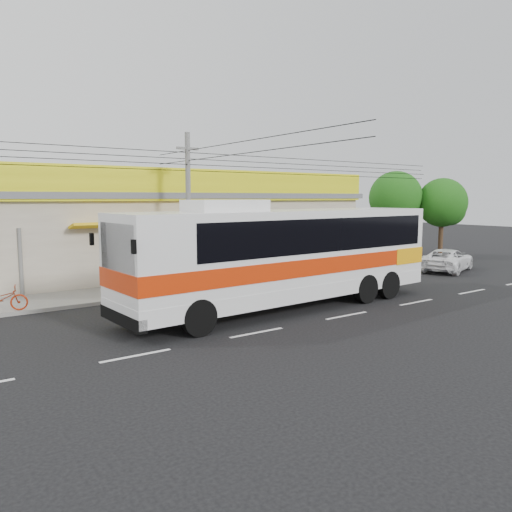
# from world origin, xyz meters

# --- Properties ---
(ground) EXTENTS (120.00, 120.00, 0.00)m
(ground) POSITION_xyz_m (0.00, 0.00, 0.00)
(ground) COLOR black
(ground) RESTS_ON ground
(sidewalk) EXTENTS (30.00, 3.20, 0.15)m
(sidewalk) POSITION_xyz_m (0.00, 6.00, 0.07)
(sidewalk) COLOR slate
(sidewalk) RESTS_ON ground
(lane_markings) EXTENTS (50.00, 0.12, 0.01)m
(lane_markings) POSITION_xyz_m (0.00, -2.50, 0.00)
(lane_markings) COLOR silver
(lane_markings) RESTS_ON ground
(storefront_building) EXTENTS (22.60, 9.20, 5.70)m
(storefront_building) POSITION_xyz_m (-0.01, 11.54, 2.30)
(storefront_building) COLOR #A39683
(storefront_building) RESTS_ON ground
(coach_bus) EXTENTS (13.70, 3.55, 4.18)m
(coach_bus) POSITION_xyz_m (-0.79, -0.24, 2.24)
(coach_bus) COLOR silver
(coach_bus) RESTS_ON ground
(motorbike_red) EXTENTS (1.87, 0.96, 0.94)m
(motorbike_red) POSITION_xyz_m (-10.21, 4.70, 0.62)
(motorbike_red) COLOR #98250B
(motorbike_red) RESTS_ON sidewalk
(white_car) EXTENTS (5.10, 3.58, 1.29)m
(white_car) POSITION_xyz_m (12.80, 2.03, 0.65)
(white_car) COLOR white
(white_car) RESTS_ON ground
(utility_pole) EXTENTS (34.00, 14.00, 7.17)m
(utility_pole) POSITION_xyz_m (-2.22, 5.40, 5.92)
(utility_pole) COLOR #60605E
(utility_pole) RESTS_ON ground
(tree_near) EXTENTS (3.38, 3.38, 5.60)m
(tree_near) POSITION_xyz_m (17.81, 5.81, 3.79)
(tree_near) COLOR black
(tree_near) RESTS_ON ground
(tree_far) EXTENTS (3.68, 3.68, 6.10)m
(tree_far) POSITION_xyz_m (15.49, 7.94, 4.13)
(tree_far) COLOR black
(tree_far) RESTS_ON ground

